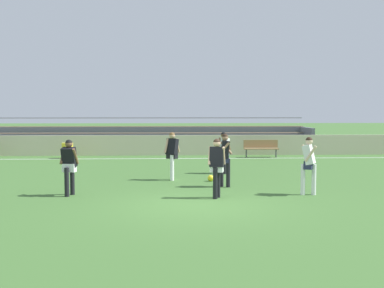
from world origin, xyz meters
TOP-DOWN VIEW (x-y plane):
  - ground_plane at (0.00, 0.00)m, footprint 160.00×160.00m
  - field_line_sideline at (0.00, 12.14)m, footprint 44.00×0.12m
  - sideline_wall at (0.00, 14.00)m, footprint 48.00×0.16m
  - bleacher_stand at (-2.08, 16.11)m, footprint 19.16×2.90m
  - bench_near_wall_gap at (4.02, 12.65)m, footprint 1.80×0.40m
  - trash_bin at (-5.94, 12.44)m, footprint 0.57×0.57m
  - player_dark_challenging at (1.05, 2.97)m, footprint 0.53×0.45m
  - player_dark_wide_left at (-0.64, 4.57)m, footprint 0.59×0.48m
  - player_white_pressing_high at (1.36, 6.26)m, footprint 0.62×0.48m
  - player_dark_on_ball at (-3.58, 1.57)m, footprint 0.53×0.49m
  - player_dark_trailing_run at (0.60, 0.99)m, footprint 0.52×0.38m
  - player_white_dropping_back at (3.30, 1.41)m, footprint 0.48×0.64m
  - soccer_ball at (0.70, 4.20)m, footprint 0.22×0.22m

SIDE VIEW (x-z plane):
  - ground_plane at x=0.00m, z-range 0.00..0.00m
  - field_line_sideline at x=0.00m, z-range 0.00..0.01m
  - soccer_ball at x=0.70m, z-range 0.00..0.22m
  - trash_bin at x=-5.94m, z-range 0.00..0.79m
  - sideline_wall at x=0.00m, z-range 0.00..1.09m
  - bench_near_wall_gap at x=4.02m, z-range 0.10..1.00m
  - bleacher_stand at x=-2.08m, z-range -0.19..1.82m
  - player_white_pressing_high at x=1.36m, z-range 0.15..1.76m
  - player_dark_on_ball at x=-3.58m, z-range 0.15..1.76m
  - player_dark_trailing_run at x=0.60m, z-range 0.16..1.82m
  - player_white_dropping_back at x=3.30m, z-range 0.16..1.84m
  - player_dark_wide_left at x=-0.64m, z-range 0.16..1.85m
  - player_dark_challenging at x=1.05m, z-range 0.17..1.87m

